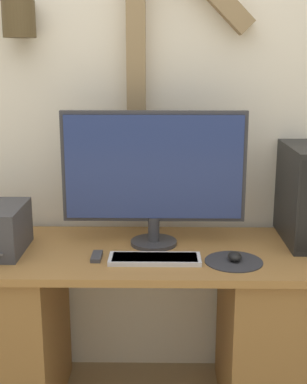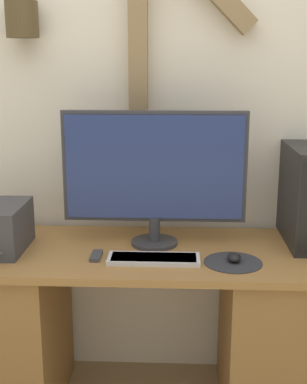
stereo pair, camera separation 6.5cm
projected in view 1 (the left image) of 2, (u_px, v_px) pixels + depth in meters
wall_back at (146, 87)px, 2.37m from camera, size 6.40×0.19×2.70m
desk at (141, 328)px, 2.26m from camera, size 1.64×0.61×0.73m
monitor at (154, 171)px, 2.17m from camera, size 0.75×0.19×0.56m
keyboard at (155, 259)px, 2.05m from camera, size 0.35×0.12×0.02m
mousepad at (234, 261)px, 2.05m from camera, size 0.22×0.22×0.00m
mouse at (235, 256)px, 2.05m from camera, size 0.05×0.07×0.03m
computer_tower at (303, 193)px, 2.26m from camera, size 0.15×0.43×0.41m
remote_control at (97, 256)px, 2.08m from camera, size 0.04×0.11×0.02m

